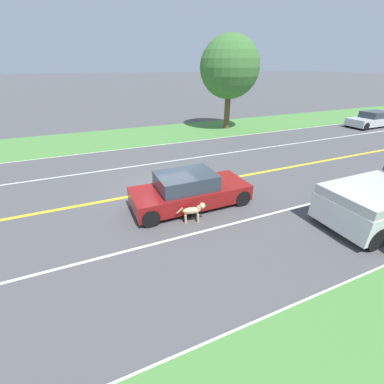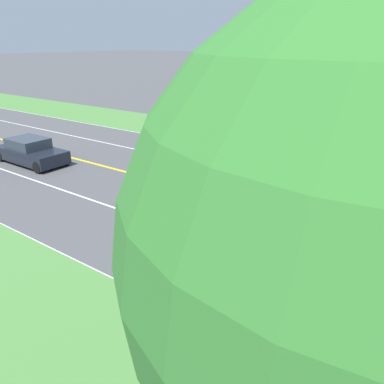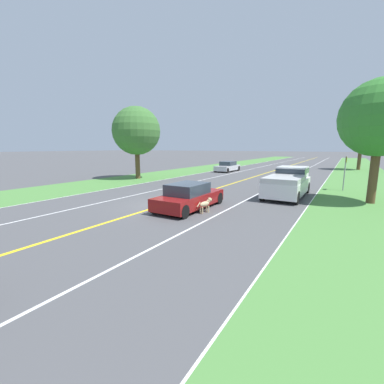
{
  "view_description": "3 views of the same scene",
  "coord_description": "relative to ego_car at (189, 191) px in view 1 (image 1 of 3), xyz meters",
  "views": [
    {
      "loc": [
        9.8,
        -3.28,
        4.95
      ],
      "look_at": [
        2.34,
        -0.02,
        0.91
      ],
      "focal_mm": 24.0,
      "sensor_mm": 36.0,
      "label": 1
    },
    {
      "loc": [
        12.97,
        6.96,
        6.32
      ],
      "look_at": [
        2.44,
        -0.55,
        1.08
      ],
      "focal_mm": 35.0,
      "sensor_mm": 36.0,
      "label": 2
    },
    {
      "loc": [
        8.62,
        -11.02,
        3.18
      ],
      "look_at": [
        1.65,
        0.49,
        0.83
      ],
      "focal_mm": 24.0,
      "sensor_mm": 36.0,
      "label": 3
    }
  ],
  "objects": [
    {
      "name": "ego_car",
      "position": [
        0.0,
        0.0,
        0.0
      ],
      "size": [
        1.88,
        4.49,
        1.35
      ],
      "color": "maroon",
      "rests_on": "ground"
    },
    {
      "name": "lane_dash_same_dir",
      "position": [
        1.83,
        -0.16,
        -0.62
      ],
      "size": [
        0.1,
        160.0,
        0.01
      ],
      "primitive_type": "cube",
      "color": "white",
      "rests_on": "ground"
    },
    {
      "name": "oncoming_car",
      "position": [
        -6.73,
        20.57,
        -0.0
      ],
      "size": [
        1.85,
        4.71,
        1.33
      ],
      "rotation": [
        0.0,
        0.0,
        3.14
      ],
      "color": "silver",
      "rests_on": "ground"
    },
    {
      "name": "dog",
      "position": [
        1.16,
        -0.32,
        -0.17
      ],
      "size": [
        0.4,
        1.08,
        0.74
      ],
      "rotation": [
        0.0,
        0.0,
        -0.26
      ],
      "color": "#D1B784",
      "rests_on": "ground"
    },
    {
      "name": "lane_dash_oncoming",
      "position": [
        -5.17,
        -0.16,
        -0.62
      ],
      "size": [
        0.1,
        160.0,
        0.01
      ],
      "primitive_type": "cube",
      "color": "white",
      "rests_on": "ground"
    },
    {
      "name": "lane_edge_line_right",
      "position": [
        5.33,
        -0.16,
        -0.62
      ],
      "size": [
        0.14,
        160.0,
        0.01
      ],
      "primitive_type": "cube",
      "color": "white",
      "rests_on": "ground"
    },
    {
      "name": "grass_verge_left",
      "position": [
        -11.67,
        -0.16,
        -0.61
      ],
      "size": [
        6.0,
        160.0,
        0.03
      ],
      "primitive_type": "cube",
      "color": "#4C843D",
      "rests_on": "ground"
    },
    {
      "name": "ground_plane",
      "position": [
        -1.67,
        -0.16,
        -0.63
      ],
      "size": [
        400.0,
        400.0,
        0.0
      ],
      "primitive_type": "plane",
      "color": "#4C4C4F"
    },
    {
      "name": "roadside_tree_left_near",
      "position": [
        -11.32,
        8.3,
        4.15
      ],
      "size": [
        4.75,
        4.75,
        7.17
      ],
      "color": "brown",
      "rests_on": "ground"
    },
    {
      "name": "lane_edge_line_left",
      "position": [
        -8.67,
        -0.16,
        -0.62
      ],
      "size": [
        0.14,
        160.0,
        0.01
      ],
      "primitive_type": "cube",
      "color": "white",
      "rests_on": "ground"
    },
    {
      "name": "centre_divider_line",
      "position": [
        -1.67,
        -0.16,
        -0.62
      ],
      "size": [
        0.18,
        160.0,
        0.01
      ],
      "primitive_type": "cube",
      "color": "yellow",
      "rests_on": "ground"
    }
  ]
}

